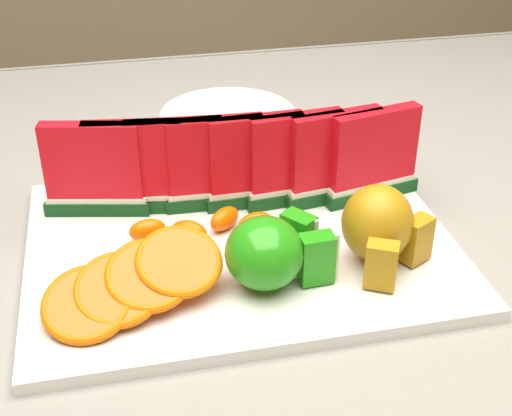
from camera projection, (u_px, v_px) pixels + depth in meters
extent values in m
cube|color=#4B2D1D|center=(148.00, 255.00, 0.72)|extent=(1.40, 0.90, 0.03)
cube|color=#4B2D1D|center=(483.00, 259.00, 1.36)|extent=(0.06, 0.06, 0.72)
cube|color=gray|center=(147.00, 240.00, 0.71)|extent=(1.52, 1.02, 0.01)
cube|color=gray|center=(126.00, 118.00, 1.18)|extent=(1.52, 0.01, 0.20)
cube|color=silver|center=(241.00, 245.00, 0.68)|extent=(0.40, 0.30, 0.01)
ellipsoid|color=#237B18|center=(264.00, 253.00, 0.60)|extent=(0.09, 0.09, 0.06)
cube|color=#237B18|center=(317.00, 258.00, 0.61)|extent=(0.03, 0.02, 0.05)
cube|color=beige|center=(323.00, 258.00, 0.61)|extent=(0.03, 0.01, 0.04)
cube|color=#237B18|center=(298.00, 237.00, 0.64)|extent=(0.03, 0.03, 0.05)
cube|color=beige|center=(304.00, 236.00, 0.64)|extent=(0.02, 0.02, 0.04)
ellipsoid|color=#AF6B1F|center=(377.00, 223.00, 0.63)|extent=(0.07, 0.07, 0.07)
cube|color=#AF6B1F|center=(381.00, 265.00, 0.61)|extent=(0.03, 0.03, 0.04)
cube|color=#AF6B1F|center=(417.00, 239.00, 0.64)|extent=(0.03, 0.03, 0.04)
cylinder|color=silver|center=(228.00, 116.00, 0.94)|extent=(0.19, 0.19, 0.01)
cube|color=#0B3614|center=(98.00, 206.00, 0.72)|extent=(0.11, 0.04, 0.01)
cube|color=silver|center=(97.00, 198.00, 0.72)|extent=(0.10, 0.04, 0.01)
cube|color=red|center=(92.00, 160.00, 0.69)|extent=(0.10, 0.04, 0.08)
cube|color=#0B3614|center=(138.00, 204.00, 0.72)|extent=(0.11, 0.04, 0.01)
cube|color=silver|center=(137.00, 195.00, 0.72)|extent=(0.10, 0.03, 0.01)
cube|color=red|center=(134.00, 158.00, 0.70)|extent=(0.10, 0.03, 0.08)
cube|color=#0B3614|center=(178.00, 202.00, 0.73)|extent=(0.11, 0.03, 0.01)
cube|color=silver|center=(177.00, 193.00, 0.72)|extent=(0.10, 0.03, 0.01)
cube|color=red|center=(175.00, 156.00, 0.70)|extent=(0.10, 0.02, 0.08)
cube|color=#0B3614|center=(217.00, 199.00, 0.73)|extent=(0.11, 0.02, 0.01)
cube|color=silver|center=(217.00, 191.00, 0.73)|extent=(0.10, 0.02, 0.01)
cube|color=red|center=(216.00, 154.00, 0.70)|extent=(0.10, 0.02, 0.08)
cube|color=#0B3614|center=(256.00, 197.00, 0.74)|extent=(0.11, 0.02, 0.01)
cube|color=silver|center=(256.00, 189.00, 0.73)|extent=(0.10, 0.02, 0.01)
cube|color=red|center=(256.00, 152.00, 0.71)|extent=(0.10, 0.02, 0.08)
cube|color=#0B3614|center=(295.00, 195.00, 0.74)|extent=(0.11, 0.03, 0.01)
cube|color=silver|center=(295.00, 187.00, 0.73)|extent=(0.10, 0.03, 0.01)
cube|color=red|center=(296.00, 150.00, 0.71)|extent=(0.10, 0.02, 0.08)
cube|color=#0B3614|center=(333.00, 193.00, 0.74)|extent=(0.11, 0.04, 0.01)
cube|color=silver|center=(333.00, 185.00, 0.74)|extent=(0.10, 0.03, 0.01)
cube|color=red|center=(336.00, 149.00, 0.72)|extent=(0.10, 0.03, 0.08)
cube|color=#0B3614|center=(370.00, 191.00, 0.75)|extent=(0.11, 0.04, 0.01)
cube|color=silver|center=(371.00, 183.00, 0.74)|extent=(0.10, 0.04, 0.01)
cube|color=red|center=(375.00, 147.00, 0.72)|extent=(0.10, 0.04, 0.08)
cylinder|color=#E05B00|center=(87.00, 304.00, 0.57)|extent=(0.08, 0.08, 0.03)
torus|color=#C84E11|center=(87.00, 304.00, 0.57)|extent=(0.09, 0.09, 0.03)
cylinder|color=#E05B00|center=(119.00, 289.00, 0.58)|extent=(0.07, 0.07, 0.03)
torus|color=#C84E11|center=(119.00, 289.00, 0.58)|extent=(0.08, 0.08, 0.03)
cylinder|color=#E05B00|center=(149.00, 275.00, 0.59)|extent=(0.07, 0.07, 0.03)
torus|color=#C84E11|center=(149.00, 275.00, 0.59)|extent=(0.08, 0.08, 0.03)
cylinder|color=#E05B00|center=(179.00, 261.00, 0.60)|extent=(0.08, 0.07, 0.03)
torus|color=#C84E11|center=(179.00, 261.00, 0.60)|extent=(0.09, 0.08, 0.03)
cylinder|color=#E05B00|center=(107.00, 182.00, 0.75)|extent=(0.07, 0.07, 0.03)
torus|color=#C84E11|center=(107.00, 182.00, 0.75)|extent=(0.08, 0.08, 0.03)
cylinder|color=#E05B00|center=(153.00, 175.00, 0.76)|extent=(0.08, 0.08, 0.03)
torus|color=#C84E11|center=(153.00, 175.00, 0.76)|extent=(0.09, 0.09, 0.03)
cylinder|color=#E05B00|center=(197.00, 168.00, 0.76)|extent=(0.08, 0.08, 0.03)
torus|color=#C84E11|center=(197.00, 168.00, 0.76)|extent=(0.09, 0.09, 0.03)
cylinder|color=#E05B00|center=(241.00, 161.00, 0.77)|extent=(0.09, 0.09, 0.03)
torus|color=#C84E11|center=(241.00, 161.00, 0.77)|extent=(0.10, 0.10, 0.03)
cylinder|color=#E05B00|center=(284.00, 155.00, 0.78)|extent=(0.09, 0.09, 0.03)
torus|color=#C84E11|center=(284.00, 155.00, 0.78)|extent=(0.10, 0.10, 0.03)
ellipsoid|color=orange|center=(147.00, 230.00, 0.67)|extent=(0.04, 0.02, 0.02)
ellipsoid|color=orange|center=(165.00, 243.00, 0.66)|extent=(0.04, 0.04, 0.02)
ellipsoid|color=orange|center=(189.00, 231.00, 0.67)|extent=(0.04, 0.03, 0.02)
ellipsoid|color=orange|center=(224.00, 219.00, 0.69)|extent=(0.04, 0.04, 0.02)
ellipsoid|color=orange|center=(252.00, 228.00, 0.68)|extent=(0.04, 0.04, 0.02)
ellipsoid|color=orange|center=(256.00, 223.00, 0.68)|extent=(0.04, 0.02, 0.02)
ellipsoid|color=orange|center=(297.00, 223.00, 0.68)|extent=(0.04, 0.04, 0.02)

